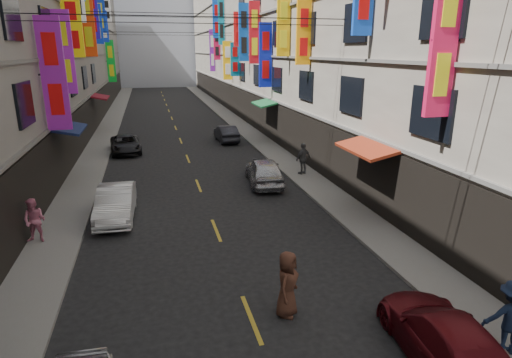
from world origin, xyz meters
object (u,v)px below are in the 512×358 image
car_left_mid (116,203)px  pedestrian_rfar (303,159)px  scooter_far_right (257,167)px  pedestrian_crossing (287,284)px  car_right_mid (264,171)px  car_right_near (446,339)px  pedestrian_lfar (35,221)px  car_left_far (125,144)px  car_right_far (226,133)px  pedestrian_rnear (511,317)px

car_left_mid → pedestrian_rfar: 10.66m
scooter_far_right → pedestrian_crossing: (-2.48, -13.25, 0.47)m
car_right_mid → car_right_near: bearing=98.1°
pedestrian_lfar → pedestrian_crossing: size_ratio=0.90×
pedestrian_crossing → car_right_mid: bearing=24.2°
scooter_far_right → car_right_mid: size_ratio=0.43×
scooter_far_right → car_left_far: size_ratio=0.43×
car_right_near → pedestrian_rfar: size_ratio=2.47×
pedestrian_lfar → car_right_mid: bearing=41.9°
car_left_mid → car_right_near: car_left_mid is taller
car_right_mid → pedestrian_lfar: pedestrian_lfar is taller
pedestrian_rfar → car_right_far: bearing=-101.2°
car_left_far → pedestrian_crossing: 21.45m
car_right_mid → pedestrian_lfar: 11.19m
car_right_near → car_right_mid: bearing=-81.3°
scooter_far_right → car_left_mid: size_ratio=0.44×
car_right_near → car_right_far: size_ratio=1.14×
scooter_far_right → pedestrian_rnear: size_ratio=1.01×
pedestrian_rnear → pedestrian_crossing: bearing=-8.9°
car_left_mid → pedestrian_lfar: bearing=-141.3°
pedestrian_rfar → car_left_mid: bearing=-1.8°
car_right_mid → pedestrian_rnear: bearing=104.4°
car_right_far → car_left_far: bearing=13.4°
pedestrian_crossing → pedestrian_lfar: bearing=86.1°
car_right_far → car_right_mid: bearing=87.9°
scooter_far_right → car_right_near: car_right_near is taller
pedestrian_rnear → pedestrian_lfar: bearing=-14.2°
pedestrian_lfar → pedestrian_crossing: (7.50, -6.31, -0.03)m
car_left_mid → pedestrian_rnear: bearing=-48.2°
car_right_near → pedestrian_rnear: (1.57, -0.11, 0.38)m
car_left_far → pedestrian_crossing: (4.97, -20.87, 0.32)m
car_right_mid → pedestrian_crossing: bearing=84.4°
car_right_near → pedestrian_rfar: pedestrian_rfar is taller
scooter_far_right → pedestrian_rnear: bearing=104.3°
pedestrian_lfar → pedestrian_rnear: (11.92, -9.08, 0.07)m
scooter_far_right → pedestrian_crossing: pedestrian_crossing is taller
car_right_far → pedestrian_crossing: pedestrian_crossing is taller
scooter_far_right → pedestrian_rfar: pedestrian_rfar is taller
pedestrian_lfar → pedestrian_rfar: (12.47, 6.11, 0.06)m
pedestrian_rnear → pedestrian_crossing: 5.22m
pedestrian_rnear → car_right_mid: bearing=-59.0°
car_right_near → pedestrian_crossing: size_ratio=2.39×
car_left_mid → car_right_near: bearing=-53.0°
car_left_mid → car_left_far: size_ratio=0.98×
car_left_far → pedestrian_lfar: pedestrian_lfar is taller
pedestrian_rfar → pedestrian_lfar: bearing=1.5°
scooter_far_right → car_right_mid: car_right_mid is taller
car_left_mid → pedestrian_lfar: pedestrian_lfar is taller
car_right_mid → car_right_far: bearing=-83.6°
car_left_mid → car_right_far: (7.32, 14.61, -0.05)m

